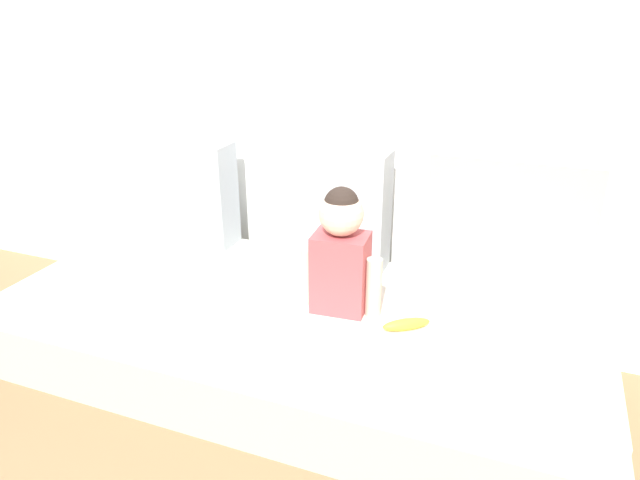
# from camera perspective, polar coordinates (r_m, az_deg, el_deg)

# --- Properties ---
(ground_plane) EXTENTS (12.00, 12.00, 0.00)m
(ground_plane) POSITION_cam_1_polar(r_m,az_deg,el_deg) (2.39, -1.93, -13.51)
(ground_plane) COLOR #93704C
(back_wall) EXTENTS (5.45, 0.10, 2.42)m
(back_wall) POSITION_cam_1_polar(r_m,az_deg,el_deg) (2.46, 3.12, 18.09)
(back_wall) COLOR white
(back_wall) RESTS_ON ground
(couch) EXTENTS (2.25, 0.88, 0.37)m
(couch) POSITION_cam_1_polar(r_m,az_deg,el_deg) (2.28, -1.99, -9.84)
(couch) COLOR beige
(couch) RESTS_ON ground
(throw_pillow_left) EXTENTS (0.45, 0.16, 0.46)m
(throw_pillow_left) POSITION_cam_1_polar(r_m,az_deg,el_deg) (2.68, -13.10, 4.68)
(throw_pillow_left) COLOR #B2BCC6
(throw_pillow_left) RESTS_ON couch
(throw_pillow_center) EXTENTS (0.48, 0.16, 0.49)m
(throw_pillow_center) POSITION_cam_1_polar(r_m,az_deg,el_deg) (2.37, 1.07, 3.23)
(throw_pillow_center) COLOR #B2BCC6
(throw_pillow_center) RESTS_ON couch
(throw_pillow_right) EXTENTS (0.58, 0.16, 0.53)m
(throw_pillow_right) POSITION_cam_1_polar(r_m,az_deg,el_deg) (2.24, 18.05, 1.29)
(throw_pillow_right) COLOR #C1B29E
(throw_pillow_right) RESTS_ON couch
(toddler) EXTENTS (0.30, 0.16, 0.46)m
(toddler) POSITION_cam_1_polar(r_m,az_deg,el_deg) (2.02, 2.05, -1.10)
(toddler) COLOR #B24C51
(toddler) RESTS_ON couch
(banana) EXTENTS (0.16, 0.13, 0.04)m
(banana) POSITION_cam_1_polar(r_m,az_deg,el_deg) (2.01, 8.51, -8.21)
(banana) COLOR yellow
(banana) RESTS_ON couch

